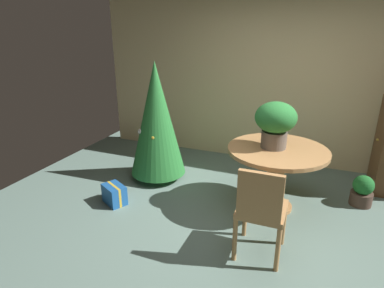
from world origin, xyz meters
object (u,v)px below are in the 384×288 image
at_px(round_dining_table, 276,164).
at_px(wooden_chair_near, 261,208).
at_px(potted_plant, 362,191).
at_px(flower_vase, 276,121).
at_px(gift_box_blue, 114,194).
at_px(holiday_tree, 157,119).

bearing_deg(round_dining_table, wooden_chair_near, -90.00).
bearing_deg(potted_plant, flower_vase, -157.18).
height_order(gift_box_blue, potted_plant, potted_plant).
distance_m(round_dining_table, flower_vase, 0.51).
distance_m(flower_vase, gift_box_blue, 2.12).
distance_m(wooden_chair_near, potted_plant, 1.77).
relative_size(flower_vase, potted_plant, 1.37).
xyz_separation_m(wooden_chair_near, potted_plant, (0.99, 1.42, -0.34)).
bearing_deg(round_dining_table, gift_box_blue, -161.01).
bearing_deg(holiday_tree, round_dining_table, -7.61).
bearing_deg(holiday_tree, wooden_chair_near, -35.43).
relative_size(flower_vase, wooden_chair_near, 0.57).
height_order(flower_vase, wooden_chair_near, flower_vase).
relative_size(wooden_chair_near, potted_plant, 2.42).
bearing_deg(flower_vase, gift_box_blue, -159.91).
xyz_separation_m(holiday_tree, gift_box_blue, (-0.17, -0.85, -0.75)).
distance_m(round_dining_table, wooden_chair_near, 0.96).
bearing_deg(gift_box_blue, wooden_chair_near, -10.25).
bearing_deg(potted_plant, round_dining_table, -155.13).
bearing_deg(flower_vase, wooden_chair_near, -86.68).
bearing_deg(potted_plant, holiday_tree, -174.87).
relative_size(round_dining_table, gift_box_blue, 3.17).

